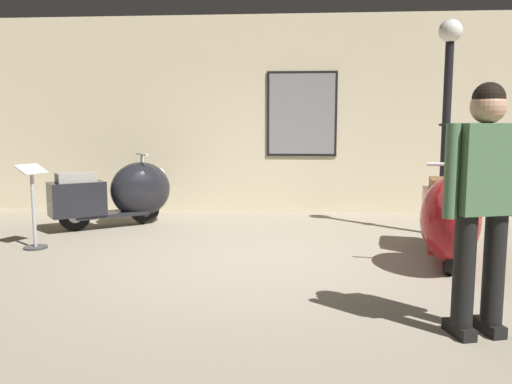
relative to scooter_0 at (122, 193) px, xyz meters
name	(u,v)px	position (x,y,z in m)	size (l,w,h in m)	color
ground_plane	(258,264)	(2.16, -1.97, -0.49)	(60.00, 60.00, 0.00)	gray
showroom_back_wall	(284,115)	(2.35, 1.49, 1.16)	(18.00, 0.63, 3.30)	beige
scooter_0	(122,193)	(0.00, 0.00, 0.00)	(1.72, 1.44, 1.07)	black
scooter_1	(448,218)	(4.18, -1.84, 0.02)	(0.87, 1.91, 1.13)	black
lamppost	(447,115)	(4.54, -0.32, 1.14)	(0.30, 0.30, 2.85)	black
visitor_0	(483,193)	(3.85, -3.77, 0.55)	(0.59, 0.37, 1.79)	black
info_stanchion	(34,214)	(-0.60, -1.47, -0.07)	(0.34, 0.38, 1.03)	#333338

